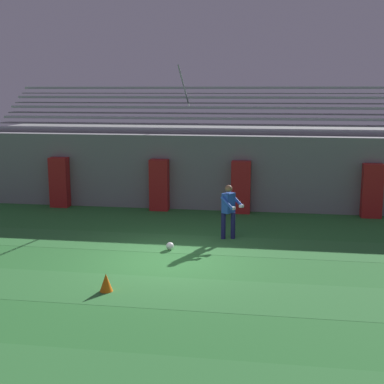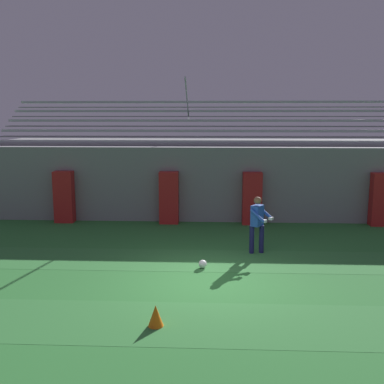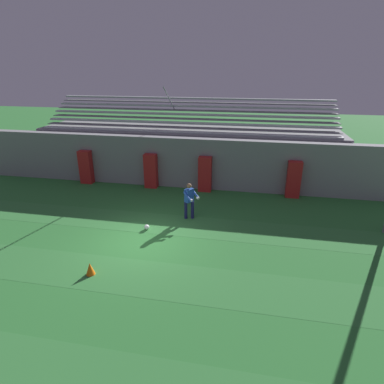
# 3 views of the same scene
# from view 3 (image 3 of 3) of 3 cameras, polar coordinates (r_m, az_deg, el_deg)

# --- Properties ---
(ground_plane) EXTENTS (80.00, 80.00, 0.00)m
(ground_plane) POSITION_cam_3_polar(r_m,az_deg,el_deg) (12.83, -8.75, -8.75)
(ground_plane) COLOR #2D7533
(turf_stripe_near) EXTENTS (28.00, 1.91, 0.01)m
(turf_stripe_near) POSITION_cam_3_polar(r_m,az_deg,el_deg) (8.71, -23.55, -28.03)
(turf_stripe_near) COLOR #337A38
(turf_stripe_near) RESTS_ON ground
(turf_stripe_mid) EXTENTS (28.00, 1.91, 0.01)m
(turf_stripe_mid) POSITION_cam_3_polar(r_m,az_deg,el_deg) (11.14, -12.53, -14.16)
(turf_stripe_mid) COLOR #337A38
(turf_stripe_mid) RESTS_ON ground
(turf_stripe_far) EXTENTS (28.00, 1.91, 0.01)m
(turf_stripe_far) POSITION_cam_3_polar(r_m,az_deg,el_deg) (14.20, -6.56, -5.49)
(turf_stripe_far) COLOR #337A38
(turf_stripe_far) RESTS_ON ground
(back_wall) EXTENTS (24.00, 0.60, 2.80)m
(back_wall) POSITION_cam_3_polar(r_m,az_deg,el_deg) (18.06, -2.21, 5.32)
(back_wall) COLOR gray
(back_wall) RESTS_ON ground
(padding_pillar_gate_left) EXTENTS (0.70, 0.44, 1.92)m
(padding_pillar_gate_left) POSITION_cam_3_polar(r_m,az_deg,el_deg) (18.08, -7.32, 3.73)
(padding_pillar_gate_left) COLOR #B21E1E
(padding_pillar_gate_left) RESTS_ON ground
(padding_pillar_gate_right) EXTENTS (0.70, 0.44, 1.92)m
(padding_pillar_gate_right) POSITION_cam_3_polar(r_m,az_deg,el_deg) (17.39, 2.32, 3.17)
(padding_pillar_gate_right) COLOR #B21E1E
(padding_pillar_gate_right) RESTS_ON ground
(padding_pillar_far_left) EXTENTS (0.70, 0.44, 1.92)m
(padding_pillar_far_left) POSITION_cam_3_polar(r_m,az_deg,el_deg) (19.64, -18.33, 4.22)
(padding_pillar_far_left) COLOR #B21E1E
(padding_pillar_far_left) RESTS_ON ground
(padding_pillar_far_right) EXTENTS (0.70, 0.44, 1.92)m
(padding_pillar_far_right) POSITION_cam_3_polar(r_m,az_deg,el_deg) (17.36, 17.62, 2.12)
(padding_pillar_far_right) COLOR #B21E1E
(padding_pillar_far_right) RESTS_ON ground
(bleacher_stand) EXTENTS (18.00, 4.05, 5.43)m
(bleacher_stand) POSITION_cam_3_polar(r_m,az_deg,el_deg) (20.24, -0.71, 7.40)
(bleacher_stand) COLOR gray
(bleacher_stand) RESTS_ON ground
(goalkeeper) EXTENTS (0.72, 0.74, 1.67)m
(goalkeeper) POSITION_cam_3_polar(r_m,az_deg,el_deg) (14.13, -0.47, -1.23)
(goalkeeper) COLOR #19194C
(goalkeeper) RESTS_ON ground
(soccer_ball) EXTENTS (0.22, 0.22, 0.22)m
(soccer_ball) POSITION_cam_3_polar(r_m,az_deg,el_deg) (13.66, -8.06, -6.22)
(soccer_ball) COLOR white
(soccer_ball) RESTS_ON ground
(traffic_cone) EXTENTS (0.30, 0.30, 0.42)m
(traffic_cone) POSITION_cam_3_polar(r_m,az_deg,el_deg) (11.31, -17.65, -12.87)
(traffic_cone) COLOR orange
(traffic_cone) RESTS_ON ground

